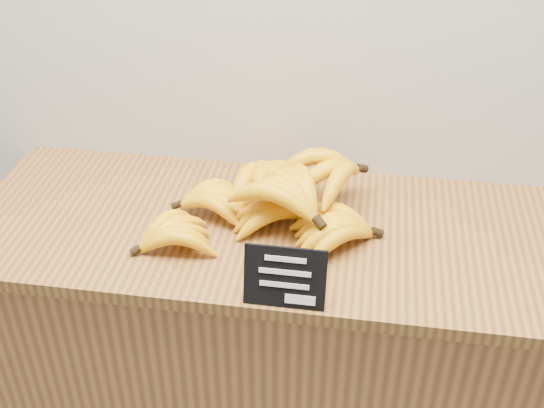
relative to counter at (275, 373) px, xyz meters
The scene contains 4 objects.
counter is the anchor object (origin of this frame).
counter_top 0.47m from the counter, ahead, with size 1.35×0.54×0.03m, color brown.
chalkboard_sign 0.60m from the counter, 77.49° to the right, with size 0.16×0.01×0.12m, color black.
banana_pile 0.53m from the counter, 100.80° to the left, with size 0.52×0.37×0.13m.
Camera 1 is at (0.04, 1.55, 1.82)m, focal length 45.00 mm.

